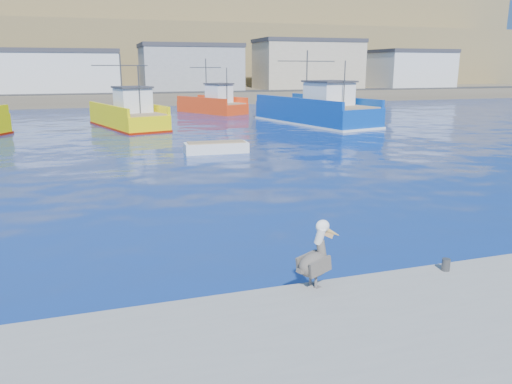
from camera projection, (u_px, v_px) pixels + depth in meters
ground at (280, 255)px, 14.44m from camera, size 260.00×260.00×0.00m
dock_bollards at (357, 277)px, 11.32m from camera, size 36.20×0.20×0.30m
far_shore at (112, 50)px, 113.04m from camera, size 200.00×81.00×24.00m
trawler_yellow_b at (129, 116)px, 44.07m from camera, size 6.55×11.39×6.45m
trawler_blue at (317, 111)px, 47.29m from camera, size 7.99×14.69×6.85m
boat_orange at (213, 104)px, 58.01m from camera, size 7.15×9.50×6.17m
skiff_mid at (216, 148)px, 31.38m from camera, size 4.02×1.54×0.86m
pelican at (316, 259)px, 11.08m from camera, size 1.21×0.73×1.52m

